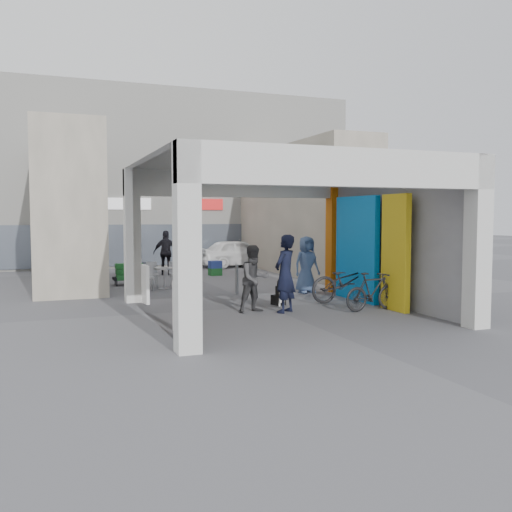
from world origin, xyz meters
name	(u,v)px	position (x,y,z in m)	size (l,w,h in m)	color
ground	(266,307)	(0.00, 0.00, 0.00)	(90.00, 90.00, 0.00)	#5A5A5F
arcade_canopy	(300,215)	(0.54, -0.82, 2.30)	(6.40, 6.45, 6.40)	silver
far_building	(157,180)	(0.00, 13.99, 3.99)	(18.00, 4.08, 8.00)	white
plaza_bldg_left	(64,209)	(-4.50, 7.50, 2.50)	(2.00, 9.00, 5.00)	#BFB29E
plaza_bldg_right	(302,210)	(4.50, 7.50, 2.50)	(2.00, 9.00, 5.00)	#BFB29E
bollard_left	(184,281)	(-1.53, 2.40, 0.47)	(0.09, 0.09, 0.93)	gray
bollard_center	(237,279)	(0.06, 2.46, 0.44)	(0.09, 0.09, 0.88)	gray
bollard_right	(282,278)	(1.48, 2.46, 0.42)	(0.09, 0.09, 0.85)	gray
advert_board_near	(180,307)	(-2.75, -2.35, 0.51)	(0.18, 0.56, 1.00)	silver
advert_board_far	(145,284)	(-2.75, 1.65, 0.51)	(0.16, 0.56, 1.00)	silver
cafe_set	(159,279)	(-1.78, 4.64, 0.28)	(1.32, 1.07, 0.80)	#A5A5AA
produce_stand	(130,276)	(-2.54, 5.85, 0.28)	(1.06, 0.58, 0.70)	black
crate_stack	(215,268)	(0.96, 7.70, 0.28)	(0.48, 0.40, 0.56)	#195824
border_collie	(280,295)	(0.40, 0.08, 0.27)	(0.25, 0.49, 0.68)	black
man_with_dog	(285,274)	(0.11, -0.93, 0.92)	(0.67, 0.44, 1.84)	black
man_back_turned	(254,279)	(-0.55, -0.63, 0.79)	(0.77, 0.60, 1.59)	#404043
man_elderly	(307,265)	(2.09, 2.02, 0.84)	(0.82, 0.53, 1.68)	#4F699A
man_crates	(166,253)	(-0.75, 8.53, 0.86)	(1.01, 0.42, 1.72)	black
bicycle_front	(347,281)	(2.30, 0.00, 0.55)	(0.73, 2.11, 1.11)	black
bicycle_rear	(373,291)	(2.18, -1.44, 0.47)	(0.44, 1.55, 0.93)	black
white_van	(238,253)	(2.99, 10.90, 0.62)	(1.47, 3.65, 1.24)	white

